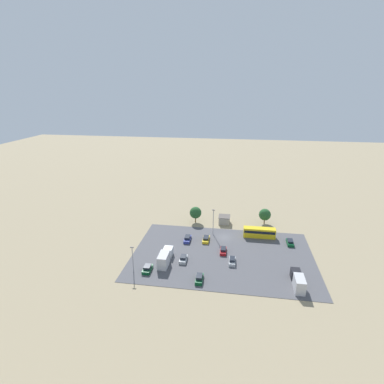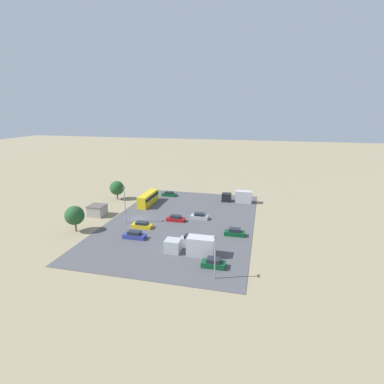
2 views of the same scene
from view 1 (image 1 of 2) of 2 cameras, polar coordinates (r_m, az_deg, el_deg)
name	(u,v)px [view 1 (image 1 of 2)]	position (r m, az deg, el deg)	size (l,w,h in m)	color
ground_plane	(224,237)	(99.15, 6.18, -8.60)	(400.00, 400.00, 0.00)	gray
parking_lot_surface	(222,255)	(89.54, 5.82, -11.84)	(52.04, 34.12, 0.08)	#4C4C51
shed_building	(224,220)	(108.48, 6.17, -5.24)	(4.06, 4.13, 2.73)	#9E998E
bus	(259,232)	(100.35, 12.71, -7.48)	(10.18, 2.52, 3.20)	gold
parked_car_0	(187,239)	(96.27, -0.87, -8.89)	(1.85, 4.76, 1.58)	navy
parked_car_1	(147,269)	(82.75, -8.48, -14.25)	(2.00, 4.10, 1.61)	#0C4723
parked_car_2	(183,259)	(86.07, -1.66, -12.59)	(1.84, 4.02, 1.58)	#ADB2B7
parked_car_3	(290,242)	(99.17, 18.17, -9.09)	(1.92, 4.41, 1.42)	#0C4723
parked_car_4	(199,278)	(78.38, 1.40, -16.13)	(1.74, 4.33, 1.61)	#0C4723
parked_car_5	(223,251)	(90.44, 5.97, -11.03)	(1.76, 4.38, 1.47)	maroon
parked_car_6	(232,261)	(85.88, 7.66, -12.87)	(1.77, 4.28, 1.55)	#ADB2B7
parked_car_7	(206,239)	(96.30, 2.68, -8.95)	(1.94, 4.69, 1.41)	gold
parked_truck_0	(165,258)	(85.01, -5.18, -12.34)	(2.56, 9.39, 3.58)	#ADB2B7
parked_truck_1	(298,281)	(80.19, 19.57, -15.70)	(2.33, 8.57, 3.45)	black
tree_near_shed	(196,213)	(107.62, 0.68, -3.96)	(4.23, 4.23, 5.86)	brown
tree_apron_mid	(265,215)	(109.67, 13.71, -4.21)	(4.20, 4.20, 5.62)	brown
light_pole_lot_centre	(133,258)	(81.35, -11.24, -12.22)	(0.90, 0.28, 7.33)	gray
light_pole_lot_edge	(213,221)	(98.57, 4.07, -5.52)	(0.90, 0.28, 8.82)	gray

